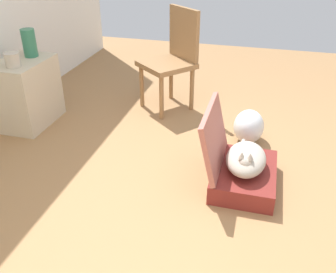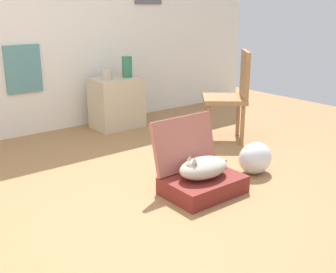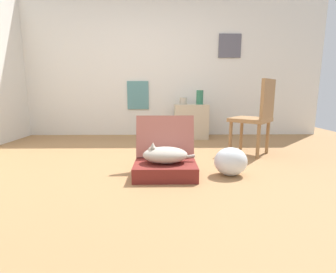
{
  "view_description": "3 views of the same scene",
  "coord_description": "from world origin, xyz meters",
  "px_view_note": "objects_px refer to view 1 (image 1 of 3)",
  "views": [
    {
      "loc": [
        -2.1,
        -0.28,
        1.68
      ],
      "look_at": [
        0.16,
        0.34,
        0.35
      ],
      "focal_mm": 40.23,
      "sensor_mm": 36.0,
      "label": 1
    },
    {
      "loc": [
        -1.89,
        -2.45,
        1.44
      ],
      "look_at": [
        0.21,
        0.22,
        0.37
      ],
      "focal_mm": 44.33,
      "sensor_mm": 36.0,
      "label": 2
    },
    {
      "loc": [
        0.21,
        -2.54,
        0.83
      ],
      "look_at": [
        0.25,
        0.3,
        0.31
      ],
      "focal_mm": 26.02,
      "sensor_mm": 36.0,
      "label": 3
    }
  ],
  "objects_px": {
    "cat": "(246,159)",
    "chair": "(173,57)",
    "suitcase_base": "(244,176)",
    "plastic_bag_white": "(249,126)",
    "side_table": "(26,93)",
    "vase_short": "(29,43)",
    "vase_tall": "(12,60)"
  },
  "relations": [
    {
      "from": "cat",
      "to": "chair",
      "type": "bearing_deg",
      "value": 35.12
    },
    {
      "from": "suitcase_base",
      "to": "plastic_bag_white",
      "type": "xyz_separation_m",
      "value": [
        0.66,
        0.03,
        0.07
      ]
    },
    {
      "from": "side_table",
      "to": "plastic_bag_white",
      "type": "bearing_deg",
      "value": -84.96
    },
    {
      "from": "plastic_bag_white",
      "to": "side_table",
      "type": "bearing_deg",
      "value": 95.04
    },
    {
      "from": "suitcase_base",
      "to": "side_table",
      "type": "height_order",
      "value": "side_table"
    },
    {
      "from": "side_table",
      "to": "chair",
      "type": "bearing_deg",
      "value": -59.4
    },
    {
      "from": "plastic_bag_white",
      "to": "vase_short",
      "type": "distance_m",
      "value": 2.11
    },
    {
      "from": "suitcase_base",
      "to": "chair",
      "type": "xyz_separation_m",
      "value": [
        1.2,
        0.85,
        0.46
      ]
    },
    {
      "from": "plastic_bag_white",
      "to": "vase_short",
      "type": "bearing_deg",
      "value": 90.94
    },
    {
      "from": "cat",
      "to": "plastic_bag_white",
      "type": "xyz_separation_m",
      "value": [
        0.66,
        0.03,
        -0.08
      ]
    },
    {
      "from": "cat",
      "to": "chair",
      "type": "height_order",
      "value": "chair"
    },
    {
      "from": "plastic_bag_white",
      "to": "vase_short",
      "type": "height_order",
      "value": "vase_short"
    },
    {
      "from": "suitcase_base",
      "to": "vase_short",
      "type": "distance_m",
      "value": 2.24
    },
    {
      "from": "cat",
      "to": "side_table",
      "type": "height_order",
      "value": "side_table"
    },
    {
      "from": "suitcase_base",
      "to": "side_table",
      "type": "xyz_separation_m",
      "value": [
        0.48,
        2.07,
        0.24
      ]
    },
    {
      "from": "suitcase_base",
      "to": "side_table",
      "type": "bearing_deg",
      "value": 77.09
    },
    {
      "from": "plastic_bag_white",
      "to": "side_table",
      "type": "distance_m",
      "value": 2.06
    },
    {
      "from": "plastic_bag_white",
      "to": "side_table",
      "type": "xyz_separation_m",
      "value": [
        -0.18,
        2.05,
        0.16
      ]
    },
    {
      "from": "vase_tall",
      "to": "chair",
      "type": "xyz_separation_m",
      "value": [
        0.87,
        -1.19,
        -0.14
      ]
    },
    {
      "from": "suitcase_base",
      "to": "cat",
      "type": "distance_m",
      "value": 0.15
    },
    {
      "from": "suitcase_base",
      "to": "cat",
      "type": "bearing_deg",
      "value": 175.75
    },
    {
      "from": "side_table",
      "to": "vase_tall",
      "type": "relative_size",
      "value": 4.78
    },
    {
      "from": "side_table",
      "to": "vase_short",
      "type": "relative_size",
      "value": 2.45
    },
    {
      "from": "cat",
      "to": "vase_tall",
      "type": "relative_size",
      "value": 4.05
    },
    {
      "from": "cat",
      "to": "vase_short",
      "type": "bearing_deg",
      "value": 72.95
    },
    {
      "from": "cat",
      "to": "vase_short",
      "type": "distance_m",
      "value": 2.2
    },
    {
      "from": "side_table",
      "to": "cat",
      "type": "bearing_deg",
      "value": -103.06
    },
    {
      "from": "cat",
      "to": "chair",
      "type": "xyz_separation_m",
      "value": [
        1.21,
        0.85,
        0.31
      ]
    },
    {
      "from": "cat",
      "to": "vase_tall",
      "type": "bearing_deg",
      "value": 80.7
    },
    {
      "from": "cat",
      "to": "side_table",
      "type": "bearing_deg",
      "value": 76.94
    },
    {
      "from": "cat",
      "to": "chair",
      "type": "relative_size",
      "value": 0.52
    },
    {
      "from": "suitcase_base",
      "to": "chair",
      "type": "distance_m",
      "value": 1.54
    }
  ]
}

